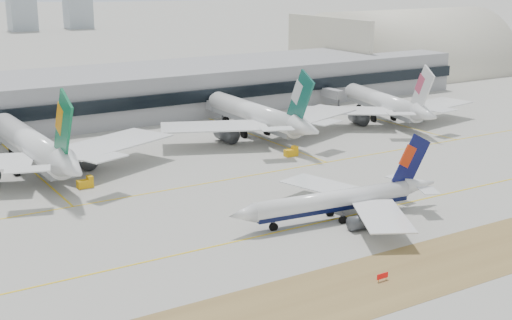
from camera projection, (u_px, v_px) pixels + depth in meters
ground at (297, 217)px, 142.82m from camera, size 3000.00×3000.00×0.00m
taxiing_airliner at (340, 200)px, 140.82m from camera, size 47.33×40.91×15.90m
widebody_eva at (34, 147)px, 171.17m from camera, size 69.38×67.71×24.73m
widebody_cathay at (257, 116)px, 208.87m from camera, size 65.04×63.52×23.18m
widebody_china_air at (386, 104)px, 229.62m from camera, size 58.87×58.55×21.48m
terminal at (98, 95)px, 235.13m from camera, size 280.00×43.10×15.00m
hangar at (403, 74)px, 332.05m from camera, size 91.00×60.00×60.00m
hold_sign_left at (383, 276)px, 113.42m from camera, size 2.20×0.15×1.35m
gse_b at (86, 183)px, 161.66m from camera, size 3.55×2.00×2.60m
gse_c at (291, 152)px, 188.78m from camera, size 3.55×2.00×2.60m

